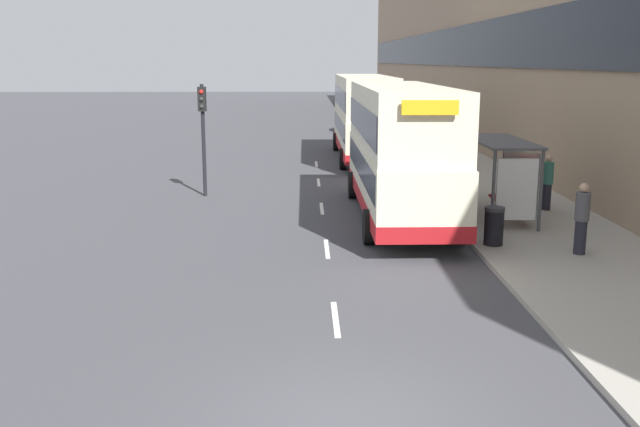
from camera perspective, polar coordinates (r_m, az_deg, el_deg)
ground_plane at (r=10.64m, az=2.28°, el=-16.37°), size 220.00×220.00×0.00m
pavement at (r=48.62m, az=7.16°, el=6.15°), size 5.00×93.00×0.14m
terrace_facade at (r=49.13m, az=12.11°, el=13.66°), size 3.10×93.00×13.20m
lane_mark_1 at (r=14.44m, az=1.25°, el=-8.42°), size 0.12×2.00×0.01m
lane_mark_2 at (r=19.62m, az=0.55°, el=-2.83°), size 0.12×2.00×0.01m
lane_mark_3 at (r=24.91m, az=0.15°, el=0.40°), size 0.12×2.00×0.01m
lane_mark_4 at (r=30.25m, az=-0.12°, el=2.50°), size 0.12×2.00×0.01m
lane_mark_5 at (r=35.62m, az=-0.30°, el=3.97°), size 0.12×2.00×0.01m
bus_shelter at (r=23.09m, az=14.81°, el=3.78°), size 1.60×4.20×2.48m
double_decker_bus_near at (r=23.12m, az=6.42°, el=5.14°), size 2.85×10.60×4.30m
double_decker_bus_ahead at (r=37.28m, az=3.53°, el=7.84°), size 2.85×11.40×4.30m
car_0 at (r=51.98m, az=2.65°, el=7.50°), size 2.08×3.86×1.76m
pedestrian_at_shelter at (r=25.08m, az=17.73°, el=2.42°), size 0.37×0.37×1.86m
pedestrian_1 at (r=26.56m, az=15.41°, el=2.77°), size 0.31×0.31×1.58m
pedestrian_2 at (r=19.58m, az=20.21°, el=-0.35°), size 0.37×0.37×1.87m
litter_bin at (r=19.95m, az=13.74°, el=-0.97°), size 0.55×0.55×1.05m
traffic_light_far_kerb at (r=27.22m, az=-9.36°, el=7.32°), size 0.30×0.32×4.22m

